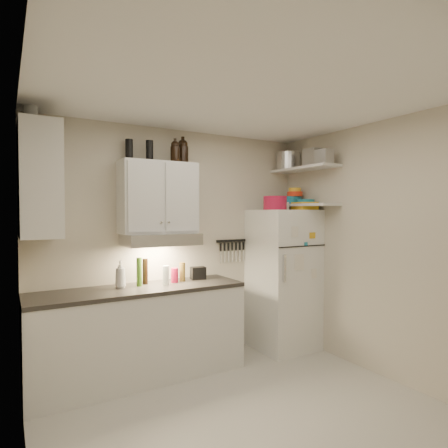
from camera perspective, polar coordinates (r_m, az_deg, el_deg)
floor at (r=3.41m, az=4.56°, el=-27.78°), size 3.20×3.00×0.02m
ceiling at (r=3.11m, az=4.69°, el=19.37°), size 3.20×3.00×0.02m
back_wall at (r=4.30m, az=-7.01°, el=-3.16°), size 3.20×0.02×2.60m
left_wall at (r=2.46m, az=-28.14°, el=-7.12°), size 0.02×3.00×2.60m
right_wall at (r=4.12m, az=23.32°, el=-3.52°), size 0.02×3.00×2.60m
base_cabinet at (r=4.00m, az=-12.66°, el=-16.18°), size 2.10×0.60×0.88m
countertop at (r=3.88m, az=-12.71°, el=-9.71°), size 2.10×0.62×0.04m
upper_cabinet at (r=4.02m, az=-9.98°, el=3.97°), size 0.80×0.33×0.75m
side_cabinet at (r=3.65m, az=-26.28°, el=6.00°), size 0.33×0.55×1.00m
range_hood at (r=3.96m, az=-9.62°, el=-2.29°), size 0.76×0.46×0.12m
fridge at (r=4.72m, az=9.01°, el=-8.25°), size 0.70×0.68×1.70m
shelf_hi at (r=4.70m, az=12.05°, el=8.22°), size 0.30×0.95×0.03m
shelf_lo at (r=4.67m, az=12.02°, el=2.85°), size 0.30×0.95×0.03m
knife_strip at (r=4.60m, az=1.15°, el=-2.57°), size 0.42×0.02×0.03m
dutch_oven at (r=4.41m, az=7.78°, el=3.19°), size 0.33×0.33×0.16m
book_stack at (r=4.65m, az=12.18°, el=2.69°), size 0.27×0.32×0.09m
spice_jar at (r=4.62m, az=9.55°, el=2.72°), size 0.06×0.06×0.09m
stock_pot at (r=4.96m, az=9.73°, el=9.38°), size 0.36×0.36×0.22m
tin_a at (r=4.63m, az=13.59°, el=9.79°), size 0.22×0.20×0.21m
tin_b at (r=4.40m, az=15.01°, el=9.87°), size 0.17×0.17×0.16m
bowl_teal at (r=4.85m, az=10.28°, el=3.58°), size 0.24×0.24×0.10m
bowl_orange at (r=4.82m, az=10.74°, el=4.51°), size 0.19×0.19×0.06m
bowl_yellow at (r=4.82m, az=10.74°, el=5.14°), size 0.15×0.15×0.05m
plates at (r=4.65m, az=12.35°, el=3.36°), size 0.27×0.27×0.05m
growler_a at (r=4.05m, az=-7.46°, el=10.94°), size 0.13×0.13×0.23m
growler_b at (r=4.25m, az=-6.29°, el=10.88°), size 0.15×0.15×0.29m
thermos_a at (r=4.05m, az=-11.28°, el=10.85°), size 0.10×0.10×0.22m
thermos_b at (r=4.04m, az=-14.25°, el=10.85°), size 0.09×0.09×0.22m
side_jar at (r=3.80m, az=-27.38°, el=14.62°), size 0.15×0.15×0.16m
soap_bottle at (r=3.87m, az=-15.51°, el=-7.18°), size 0.15×0.15×0.30m
pepper_mill at (r=4.13m, az=-6.38°, el=-7.26°), size 0.08×0.08×0.20m
oil_bottle at (r=3.92m, az=-12.80°, el=-7.12°), size 0.06×0.06×0.29m
vinegar_bottle at (r=4.02m, az=-11.91°, el=-7.07°), size 0.07×0.07×0.27m
clear_bottle at (r=3.95m, az=-8.85°, el=-7.72°), size 0.07×0.07×0.20m
red_jar at (r=4.07m, az=-7.55°, el=-7.74°), size 0.09×0.09×0.16m
caddy at (r=4.24m, az=-3.97°, el=-7.47°), size 0.18×0.14×0.14m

